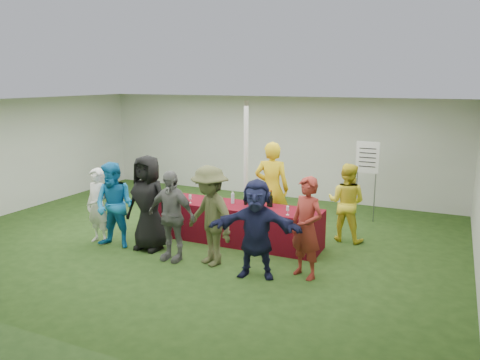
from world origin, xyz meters
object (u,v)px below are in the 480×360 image
at_px(dump_bucket, 306,212).
at_px(customer_5, 256,229).
at_px(serving_table, 231,223).
at_px(customer_3, 171,216).
at_px(customer_1, 114,205).
at_px(customer_4, 210,216).
at_px(customer_0, 98,206).
at_px(customer_2, 148,203).
at_px(staff_back, 346,202).
at_px(staff_pourer, 272,189).
at_px(customer_6, 307,228).
at_px(wine_list_sign, 367,163).

distance_m(dump_bucket, customer_5, 1.24).
bearing_deg(serving_table, customer_3, -111.68).
height_order(dump_bucket, customer_1, customer_1).
xyz_separation_m(customer_4, customer_5, (0.91, -0.14, -0.06)).
relative_size(customer_0, customer_2, 0.83).
relative_size(staff_back, customer_3, 0.97).
bearing_deg(dump_bucket, customer_5, -112.80).
xyz_separation_m(serving_table, dump_bucket, (1.59, -0.22, 0.46)).
relative_size(serving_table, customer_3, 2.24).
xyz_separation_m(customer_1, customer_2, (0.64, 0.18, 0.08)).
height_order(customer_0, customer_4, customer_4).
bearing_deg(staff_pourer, customer_4, 69.53).
distance_m(customer_2, customer_3, 0.74).
height_order(customer_0, customer_1, customer_1).
distance_m(serving_table, customer_6, 2.17).
bearing_deg(serving_table, customer_2, -139.15).
distance_m(dump_bucket, staff_back, 1.28).
bearing_deg(customer_3, customer_6, 8.54).
height_order(serving_table, customer_6, customer_6).
xyz_separation_m(dump_bucket, staff_back, (0.45, 1.20, -0.06)).
distance_m(wine_list_sign, customer_1, 5.46).
distance_m(customer_5, customer_6, 0.80).
relative_size(staff_pourer, customer_3, 1.20).
relative_size(customer_0, customer_4, 0.85).
bearing_deg(customer_1, customer_4, -4.50).
xyz_separation_m(customer_1, customer_6, (3.68, 0.18, 0.01)).
height_order(wine_list_sign, customer_1, wine_list_sign).
relative_size(staff_back, customer_0, 1.05).
bearing_deg(dump_bucket, serving_table, 172.13).
xyz_separation_m(staff_pourer, customer_4, (-0.38, -1.93, -0.10)).
bearing_deg(serving_table, wine_list_sign, 49.05).
bearing_deg(staff_pourer, customer_5, 95.07).
height_order(dump_bucket, customer_3, customer_3).
height_order(customer_1, customer_2, customer_2).
bearing_deg(staff_pourer, customer_0, 23.56).
relative_size(staff_pourer, staff_back, 1.24).
relative_size(wine_list_sign, customer_6, 1.09).
bearing_deg(customer_0, staff_pourer, 41.45).
bearing_deg(customer_5, customer_0, 163.46).
distance_m(dump_bucket, customer_2, 2.91).
bearing_deg(customer_1, customer_5, -7.25).
relative_size(dump_bucket, customer_5, 0.15).
distance_m(customer_1, customer_4, 2.04).
height_order(customer_1, customer_6, customer_6).
distance_m(serving_table, customer_2, 1.67).
distance_m(wine_list_sign, customer_4, 4.21).
xyz_separation_m(dump_bucket, customer_6, (0.25, -0.82, -0.01)).
xyz_separation_m(serving_table, customer_1, (-1.84, -1.22, 0.44)).
bearing_deg(dump_bucket, customer_2, -163.69).
distance_m(customer_1, customer_2, 0.67).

